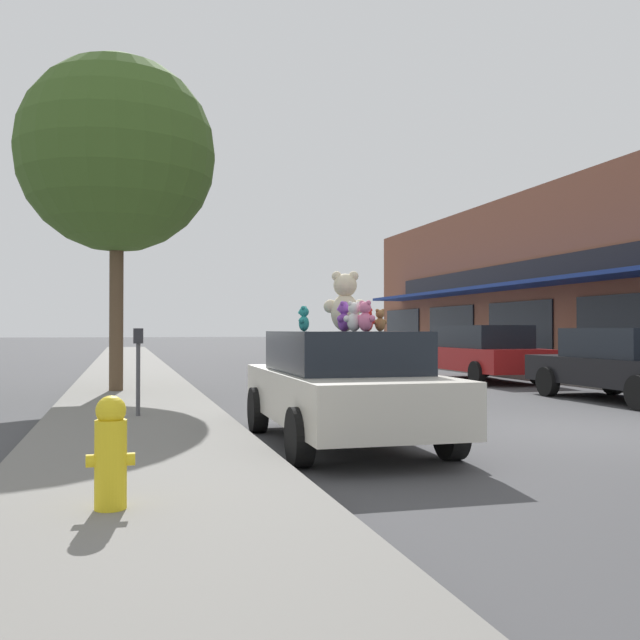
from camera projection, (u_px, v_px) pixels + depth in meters
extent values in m
plane|color=#424244|center=(588.00, 433.00, 9.72)|extent=(260.00, 260.00, 0.00)
cube|color=slate|center=(141.00, 446.00, 8.14)|extent=(2.61, 90.00, 0.16)
cube|color=navy|center=(544.00, 282.00, 22.10)|extent=(1.56, 27.12, 0.12)
cube|color=black|center=(564.00, 265.00, 22.31)|extent=(0.08, 25.83, 0.70)
cube|color=black|center=(623.00, 330.00, 19.69)|extent=(0.06, 4.09, 2.00)
cube|color=black|center=(519.00, 330.00, 24.87)|extent=(0.06, 4.09, 2.00)
cube|color=black|center=(450.00, 330.00, 30.06)|extent=(0.06, 4.09, 2.00)
cube|color=black|center=(402.00, 330.00, 35.25)|extent=(0.06, 4.09, 2.00)
cube|color=beige|center=(343.00, 395.00, 8.74)|extent=(1.78, 4.16, 0.58)
cube|color=black|center=(343.00, 351.00, 8.75)|extent=(1.55, 2.30, 0.50)
cylinder|color=black|center=(258.00, 410.00, 9.77)|extent=(0.21, 0.62, 0.62)
cylinder|color=black|center=(374.00, 406.00, 10.19)|extent=(0.21, 0.62, 0.62)
cylinder|color=black|center=(300.00, 437.00, 7.29)|extent=(0.21, 0.62, 0.62)
cylinder|color=black|center=(451.00, 431.00, 7.71)|extent=(0.21, 0.62, 0.62)
ellipsoid|color=beige|center=(345.00, 313.00, 9.16)|extent=(0.45, 0.42, 0.48)
sphere|color=beige|center=(345.00, 285.00, 9.17)|extent=(0.39, 0.39, 0.30)
sphere|color=beige|center=(354.00, 276.00, 9.16)|extent=(0.16, 0.16, 0.13)
sphere|color=beige|center=(337.00, 276.00, 9.18)|extent=(0.16, 0.16, 0.13)
sphere|color=white|center=(346.00, 287.00, 9.30)|extent=(0.15, 0.15, 0.12)
sphere|color=beige|center=(360.00, 306.00, 9.17)|extent=(0.23, 0.23, 0.18)
sphere|color=beige|center=(330.00, 306.00, 9.21)|extent=(0.23, 0.23, 0.18)
ellipsoid|color=red|center=(368.00, 324.00, 8.48)|extent=(0.14, 0.12, 0.17)
sphere|color=red|center=(367.00, 314.00, 8.48)|extent=(0.11, 0.11, 0.11)
sphere|color=red|center=(371.00, 310.00, 8.50)|extent=(0.05, 0.05, 0.05)
sphere|color=red|center=(364.00, 310.00, 8.47)|extent=(0.05, 0.05, 0.05)
sphere|color=#FF4741|center=(366.00, 314.00, 8.53)|extent=(0.04, 0.04, 0.04)
sphere|color=red|center=(373.00, 322.00, 8.51)|extent=(0.07, 0.07, 0.06)
sphere|color=red|center=(362.00, 322.00, 8.47)|extent=(0.07, 0.07, 0.06)
ellipsoid|color=yellow|center=(343.00, 325.00, 9.56)|extent=(0.14, 0.12, 0.16)
sphere|color=yellow|center=(343.00, 316.00, 9.56)|extent=(0.11, 0.11, 0.10)
sphere|color=yellow|center=(345.00, 313.00, 9.57)|extent=(0.05, 0.05, 0.04)
sphere|color=yellow|center=(340.00, 313.00, 9.54)|extent=(0.05, 0.05, 0.04)
sphere|color=#FFFF4D|center=(341.00, 317.00, 9.60)|extent=(0.04, 0.04, 0.04)
sphere|color=yellow|center=(347.00, 323.00, 9.59)|extent=(0.07, 0.07, 0.06)
sphere|color=yellow|center=(338.00, 323.00, 9.54)|extent=(0.07, 0.07, 0.06)
ellipsoid|color=teal|center=(304.00, 323.00, 9.06)|extent=(0.19, 0.20, 0.20)
sphere|color=teal|center=(304.00, 312.00, 9.06)|extent=(0.17, 0.17, 0.13)
sphere|color=teal|center=(305.00, 308.00, 9.11)|extent=(0.07, 0.07, 0.05)
sphere|color=teal|center=(303.00, 308.00, 9.02)|extent=(0.07, 0.07, 0.05)
sphere|color=#47CDC6|center=(300.00, 312.00, 9.07)|extent=(0.07, 0.07, 0.05)
sphere|color=teal|center=(305.00, 321.00, 9.14)|extent=(0.10, 0.10, 0.07)
sphere|color=teal|center=(301.00, 321.00, 8.98)|extent=(0.10, 0.10, 0.07)
ellipsoid|color=olive|center=(380.00, 324.00, 8.75)|extent=(0.15, 0.13, 0.17)
sphere|color=olive|center=(380.00, 314.00, 8.75)|extent=(0.13, 0.13, 0.11)
sphere|color=olive|center=(383.00, 311.00, 8.77)|extent=(0.05, 0.05, 0.05)
sphere|color=olive|center=(377.00, 311.00, 8.73)|extent=(0.05, 0.05, 0.05)
sphere|color=tan|center=(378.00, 315.00, 8.79)|extent=(0.05, 0.05, 0.04)
sphere|color=olive|center=(384.00, 322.00, 8.79)|extent=(0.07, 0.07, 0.06)
sphere|color=olive|center=(375.00, 322.00, 8.73)|extent=(0.07, 0.07, 0.06)
ellipsoid|color=pink|center=(365.00, 322.00, 8.36)|extent=(0.21, 0.22, 0.23)
sphere|color=pink|center=(365.00, 308.00, 8.37)|extent=(0.20, 0.20, 0.14)
sphere|color=pink|center=(369.00, 303.00, 8.33)|extent=(0.08, 0.08, 0.06)
sphere|color=pink|center=(362.00, 303.00, 8.40)|extent=(0.08, 0.08, 0.06)
sphere|color=#FFA3DA|center=(369.00, 308.00, 8.41)|extent=(0.07, 0.07, 0.05)
sphere|color=pink|center=(372.00, 318.00, 8.31)|extent=(0.11, 0.11, 0.08)
sphere|color=pink|center=(360.00, 319.00, 8.44)|extent=(0.11, 0.11, 0.08)
ellipsoid|color=purple|center=(344.00, 322.00, 8.62)|extent=(0.22, 0.23, 0.23)
sphere|color=purple|center=(344.00, 308.00, 8.62)|extent=(0.20, 0.20, 0.14)
sphere|color=purple|center=(345.00, 304.00, 8.67)|extent=(0.08, 0.08, 0.06)
sphere|color=purple|center=(343.00, 304.00, 8.57)|extent=(0.08, 0.08, 0.06)
sphere|color=#BA67ED|center=(339.00, 309.00, 8.64)|extent=(0.08, 0.08, 0.05)
sphere|color=purple|center=(345.00, 319.00, 8.71)|extent=(0.12, 0.12, 0.08)
sphere|color=purple|center=(340.00, 319.00, 8.54)|extent=(0.12, 0.12, 0.08)
ellipsoid|color=white|center=(354.00, 322.00, 8.46)|extent=(0.19, 0.17, 0.22)
sphere|color=white|center=(354.00, 308.00, 8.46)|extent=(0.16, 0.16, 0.14)
sphere|color=white|center=(358.00, 304.00, 8.49)|extent=(0.07, 0.07, 0.06)
sphere|color=white|center=(350.00, 304.00, 8.44)|extent=(0.07, 0.07, 0.06)
sphere|color=white|center=(352.00, 309.00, 8.52)|extent=(0.06, 0.06, 0.05)
sphere|color=white|center=(360.00, 319.00, 8.51)|extent=(0.09, 0.09, 0.08)
sphere|color=white|center=(347.00, 319.00, 8.44)|extent=(0.09, 0.09, 0.08)
cube|color=black|center=(625.00, 372.00, 13.95)|extent=(1.65, 4.52, 0.54)
cube|color=black|center=(625.00, 343.00, 13.96)|extent=(1.46, 2.28, 0.59)
cylinder|color=black|center=(548.00, 382.00, 15.08)|extent=(0.20, 0.62, 0.62)
cylinder|color=black|center=(613.00, 380.00, 15.51)|extent=(0.20, 0.62, 0.62)
cylinder|color=black|center=(640.00, 393.00, 12.38)|extent=(0.20, 0.62, 0.62)
cube|color=maroon|center=(480.00, 359.00, 19.60)|extent=(1.78, 4.66, 0.61)
cube|color=black|center=(480.00, 336.00, 19.60)|extent=(1.57, 3.04, 0.61)
cylinder|color=black|center=(429.00, 367.00, 20.75)|extent=(0.20, 0.62, 0.62)
cylinder|color=black|center=(483.00, 367.00, 21.22)|extent=(0.20, 0.62, 0.62)
cylinder|color=black|center=(477.00, 373.00, 17.97)|extent=(0.20, 0.62, 0.62)
cylinder|color=black|center=(538.00, 372.00, 18.43)|extent=(0.20, 0.62, 0.62)
cylinder|color=brown|center=(116.00, 314.00, 14.61)|extent=(0.28, 0.28, 3.15)
sphere|color=#3D5B23|center=(117.00, 154.00, 14.66)|extent=(4.03, 4.03, 4.03)
cylinder|color=yellow|center=(111.00, 464.00, 4.96)|extent=(0.22, 0.22, 0.62)
sphere|color=yellow|center=(111.00, 410.00, 4.97)|extent=(0.21, 0.21, 0.21)
cylinder|color=yellow|center=(93.00, 461.00, 4.93)|extent=(0.10, 0.09, 0.09)
cylinder|color=yellow|center=(128.00, 459.00, 4.99)|extent=(0.10, 0.09, 0.09)
cylinder|color=#4C4C51|center=(138.00, 380.00, 10.34)|extent=(0.06, 0.06, 1.05)
cube|color=#2D2D33|center=(138.00, 336.00, 10.34)|extent=(0.14, 0.10, 0.22)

